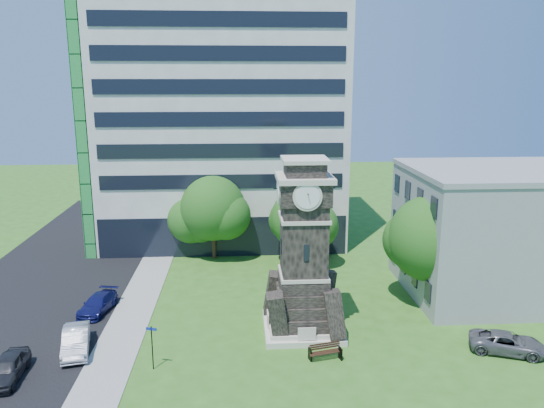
{
  "coord_description": "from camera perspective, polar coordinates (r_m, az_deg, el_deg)",
  "views": [
    {
      "loc": [
        -1.22,
        -32.25,
        17.17
      ],
      "look_at": [
        1.21,
        8.03,
        7.74
      ],
      "focal_mm": 35.0,
      "sensor_mm": 36.0,
      "label": 1
    }
  ],
  "objects": [
    {
      "name": "ground",
      "position": [
        36.56,
        -1.17,
        -14.87
      ],
      "size": [
        160.0,
        160.0,
        0.0
      ],
      "primitive_type": "plane",
      "color": "#2F5C1A",
      "rests_on": "ground"
    },
    {
      "name": "car_east_lot",
      "position": [
        38.47,
        24.01,
        -13.49
      ],
      "size": [
        5.21,
        3.7,
        1.32
      ],
      "primitive_type": "imported",
      "rotation": [
        0.0,
        0.0,
        1.22
      ],
      "color": "#57565C",
      "rests_on": "ground"
    },
    {
      "name": "sidewalk",
      "position": [
        41.83,
        -14.85,
        -11.51
      ],
      "size": [
        3.0,
        70.0,
        0.06
      ],
      "primitive_type": "cube",
      "color": "gray",
      "rests_on": "ground"
    },
    {
      "name": "tree_ne",
      "position": [
        49.55,
        3.31,
        -1.8
      ],
      "size": [
        6.43,
        5.84,
        7.51
      ],
      "rotation": [
        0.0,
        0.0,
        -0.23
      ],
      "color": "#332114",
      "rests_on": "ground"
    },
    {
      "name": "office_tall",
      "position": [
        58.2,
        -5.48,
        10.19
      ],
      "size": [
        26.2,
        15.11,
        28.6
      ],
      "color": "white",
      "rests_on": "ground"
    },
    {
      "name": "street_sign",
      "position": [
        33.77,
        -12.78,
        -14.33
      ],
      "size": [
        0.68,
        0.07,
        2.83
      ],
      "rotation": [
        0.0,
        0.0,
        -0.28
      ],
      "color": "black",
      "rests_on": "ground"
    },
    {
      "name": "office_low",
      "position": [
        47.03,
        23.49,
        -2.71
      ],
      "size": [
        15.2,
        12.2,
        10.4
      ],
      "color": "gray",
      "rests_on": "ground"
    },
    {
      "name": "clock_tower",
      "position": [
        36.5,
        3.4,
        -5.89
      ],
      "size": [
        5.4,
        5.4,
        12.22
      ],
      "color": "beige",
      "rests_on": "ground"
    },
    {
      "name": "park_bench",
      "position": [
        34.77,
        5.72,
        -15.45
      ],
      "size": [
        2.05,
        0.55,
        1.06
      ],
      "rotation": [
        0.0,
        0.0,
        0.24
      ],
      "color": "black",
      "rests_on": "ground"
    },
    {
      "name": "tree_nc",
      "position": [
        51.75,
        -6.26,
        -0.67
      ],
      "size": [
        6.98,
        6.34,
        8.25
      ],
      "rotation": [
        0.0,
        0.0,
        0.19
      ],
      "color": "#332114",
      "rests_on": "ground"
    },
    {
      "name": "car_street_mid",
      "position": [
        37.63,
        -20.35,
        -13.61
      ],
      "size": [
        2.56,
        4.79,
        1.5
      ],
      "primitive_type": "imported",
      "rotation": [
        0.0,
        0.0,
        0.22
      ],
      "color": "#A0A2A7",
      "rests_on": "ground"
    },
    {
      "name": "car_street_south",
      "position": [
        36.04,
        -26.58,
        -15.51
      ],
      "size": [
        1.93,
        4.3,
        1.44
      ],
      "primitive_type": "imported",
      "rotation": [
        0.0,
        0.0,
        0.06
      ],
      "color": "black",
      "rests_on": "ground"
    },
    {
      "name": "car_street_north",
      "position": [
        42.97,
        -18.24,
        -10.17
      ],
      "size": [
        2.62,
        4.67,
        1.28
      ],
      "primitive_type": "imported",
      "rotation": [
        0.0,
        0.0,
        -0.2
      ],
      "color": "#11144E",
      "rests_on": "ground"
    },
    {
      "name": "tree_east",
      "position": [
        42.45,
        16.86,
        -3.85
      ],
      "size": [
        7.32,
        6.65,
        8.72
      ],
      "rotation": [
        0.0,
        0.0,
        -0.24
      ],
      "color": "#332114",
      "rests_on": "ground"
    },
    {
      "name": "street",
      "position": [
        44.31,
        -25.89,
        -11.03
      ],
      "size": [
        14.0,
        80.0,
        0.02
      ],
      "primitive_type": "cube",
      "color": "black",
      "rests_on": "ground"
    },
    {
      "name": "tree_nw",
      "position": [
        53.2,
        -8.61,
        -1.83
      ],
      "size": [
        5.18,
        4.71,
        6.06
      ],
      "rotation": [
        0.0,
        0.0,
        -0.0
      ],
      "color": "#332114",
      "rests_on": "ground"
    }
  ]
}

